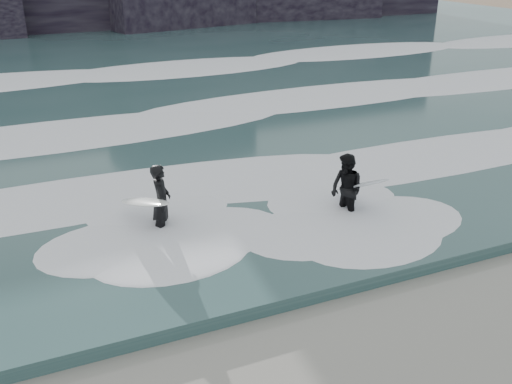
% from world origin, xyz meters
% --- Properties ---
extents(sea, '(90.00, 52.00, 0.30)m').
position_xyz_m(sea, '(0.00, 29.00, 0.15)').
color(sea, '#2E4B4C').
rests_on(sea, ground).
extents(foam_near, '(60.00, 3.20, 0.20)m').
position_xyz_m(foam_near, '(0.00, 9.00, 0.40)').
color(foam_near, white).
rests_on(foam_near, sea).
extents(foam_mid, '(60.00, 4.00, 0.24)m').
position_xyz_m(foam_mid, '(0.00, 16.00, 0.42)').
color(foam_mid, white).
rests_on(foam_mid, sea).
extents(foam_far, '(60.00, 4.80, 0.30)m').
position_xyz_m(foam_far, '(0.00, 25.00, 0.45)').
color(foam_far, white).
rests_on(foam_far, sea).
extents(surfer_left, '(1.29, 2.17, 1.82)m').
position_xyz_m(surfer_left, '(-1.93, 6.98, 0.92)').
color(surfer_left, black).
rests_on(surfer_left, ground).
extents(surfer_right, '(1.19, 1.96, 1.81)m').
position_xyz_m(surfer_right, '(2.54, 5.84, 0.91)').
color(surfer_right, black).
rests_on(surfer_right, ground).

